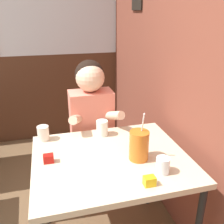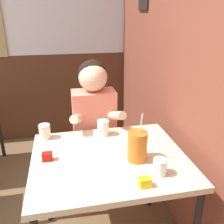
# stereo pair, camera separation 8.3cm
# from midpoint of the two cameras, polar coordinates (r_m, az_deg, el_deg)

# --- Properties ---
(brick_wall_right) EXTENTS (0.08, 4.25, 2.70)m
(brick_wall_right) POSITION_cam_midpoint_polar(r_m,az_deg,el_deg) (2.24, 11.97, 15.42)
(brick_wall_right) COLOR brown
(brick_wall_right) RESTS_ON ground_plane
(main_table) EXTENTS (0.94, 0.79, 0.76)m
(main_table) POSITION_cam_midpoint_polar(r_m,az_deg,el_deg) (1.59, 0.89, -12.43)
(main_table) COLOR beige
(main_table) RESTS_ON ground_plane
(person_seated) EXTENTS (0.42, 0.42, 1.25)m
(person_seated) POSITION_cam_midpoint_polar(r_m,az_deg,el_deg) (2.07, -2.89, -4.15)
(person_seated) COLOR #EA7F6B
(person_seated) RESTS_ON ground_plane
(cocktail_pitcher) EXTENTS (0.12, 0.12, 0.30)m
(cocktail_pitcher) POSITION_cam_midpoint_polar(r_m,az_deg,el_deg) (1.49, 7.40, -7.77)
(cocktail_pitcher) COLOR #C6661E
(cocktail_pitcher) RESTS_ON main_table
(glass_near_pitcher) EXTENTS (0.08, 0.08, 0.09)m
(glass_near_pitcher) POSITION_cam_midpoint_polar(r_m,az_deg,el_deg) (1.41, 12.57, -12.15)
(glass_near_pitcher) COLOR silver
(glass_near_pitcher) RESTS_ON main_table
(glass_center) EXTENTS (0.08, 0.08, 0.11)m
(glass_center) POSITION_cam_midpoint_polar(r_m,az_deg,el_deg) (1.78, -0.72, -3.62)
(glass_center) COLOR silver
(glass_center) RESTS_ON main_table
(glass_far_side) EXTENTS (0.08, 0.08, 0.10)m
(glass_far_side) POSITION_cam_midpoint_polar(r_m,az_deg,el_deg) (1.79, -13.86, -4.37)
(glass_far_side) COLOR silver
(glass_far_side) RESTS_ON main_table
(condiment_ketchup) EXTENTS (0.06, 0.04, 0.05)m
(condiment_ketchup) POSITION_cam_midpoint_polar(r_m,az_deg,el_deg) (1.54, -13.07, -9.92)
(condiment_ketchup) COLOR #B7140F
(condiment_ketchup) RESTS_ON main_table
(condiment_mustard) EXTENTS (0.06, 0.04, 0.05)m
(condiment_mustard) POSITION_cam_midpoint_polar(r_m,az_deg,el_deg) (1.32, 9.36, -15.58)
(condiment_mustard) COLOR yellow
(condiment_mustard) RESTS_ON main_table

